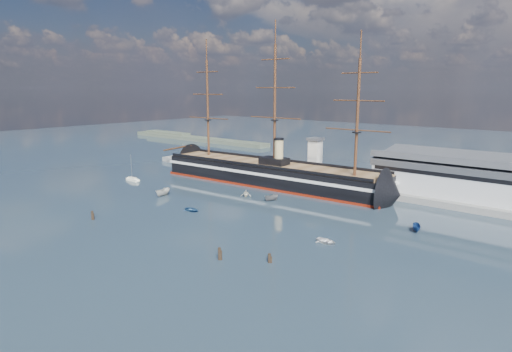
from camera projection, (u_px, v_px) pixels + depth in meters
The scene contains 16 objects.
ground at pixel (252, 198), 137.99m from camera, with size 600.00×600.00×0.00m, color #283540.
quay at pixel (335, 184), 158.87m from camera, with size 180.00×18.00×2.00m, color slate.
warehouse at pixel (481, 178), 130.25m from camera, with size 63.00×21.00×11.60m.
quay_tower at pixel (315, 157), 159.01m from camera, with size 5.00×5.00×15.00m.
shoreline at pixel (187, 137), 296.37m from camera, with size 120.00×10.00×4.00m.
warship at pixel (266, 173), 158.42m from camera, with size 113.27×20.77×53.94m.
sailboat at pixel (133, 179), 163.88m from camera, with size 6.51×1.97×10.38m.
motorboat_a at pixel (163, 196), 140.99m from camera, with size 7.55×2.77×3.02m, color beige.
motorboat_b at pixel (192, 211), 123.68m from camera, with size 3.08×1.23×1.44m, color #2A5481.
motorboat_c at pixel (271, 201), 134.95m from camera, with size 6.07×2.23×2.43m, color slate.
motorboat_d at pixel (246, 196), 140.49m from camera, with size 6.54×2.84×2.40m, color white.
motorboat_e at pixel (326, 243), 98.22m from camera, with size 3.19×1.28×1.49m, color white.
motorboat_f at pixel (416, 232), 106.19m from camera, with size 5.69×2.09×2.28m, color navy.
piling_near_left at pixel (93, 220), 115.79m from camera, with size 0.64×0.64×3.14m, color black.
piling_near_right at pixel (220, 260), 88.77m from camera, with size 0.64×0.64×3.40m, color black.
piling_far_right at pixel (269, 263), 87.29m from camera, with size 0.64×0.64×2.68m, color black.
Camera 1 is at (86.44, -61.97, 35.00)m, focal length 30.00 mm.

